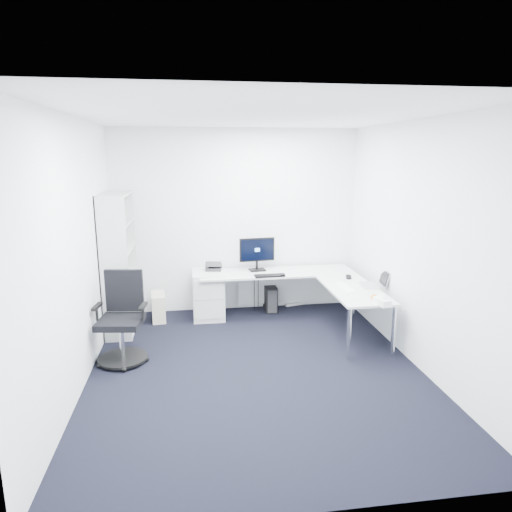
{
  "coord_description": "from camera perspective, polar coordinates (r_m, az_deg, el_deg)",
  "views": [
    {
      "loc": [
        -0.66,
        -4.6,
        2.33
      ],
      "look_at": [
        0.15,
        1.05,
        1.05
      ],
      "focal_mm": 32.0,
      "sensor_mm": 36.0,
      "label": 1
    }
  ],
  "objects": [
    {
      "name": "task_chair",
      "position": [
        5.39,
        -16.61,
        -7.58
      ],
      "size": [
        0.65,
        0.65,
        1.03
      ],
      "primitive_type": null,
      "rotation": [
        0.0,
        0.0,
        -0.14
      ],
      "color": "black",
      "rests_on": "ground"
    },
    {
      "name": "wall_right",
      "position": [
        5.31,
        19.63,
        1.25
      ],
      "size": [
        0.02,
        4.2,
        2.7
      ],
      "primitive_type": "cube",
      "color": "white",
      "rests_on": "ground"
    },
    {
      "name": "orange_fruit",
      "position": [
        5.52,
        14.54,
        -5.04
      ],
      "size": [
        0.07,
        0.07,
        0.07
      ],
      "primitive_type": "sphere",
      "color": "orange",
      "rests_on": "l_desk"
    },
    {
      "name": "ceiling",
      "position": [
        4.66,
        -0.0,
        17.19
      ],
      "size": [
        4.2,
        4.2,
        0.0
      ],
      "primitive_type": "plane",
      "color": "white"
    },
    {
      "name": "laptop",
      "position": [
        6.07,
        14.06,
        -2.68
      ],
      "size": [
        0.35,
        0.34,
        0.22
      ],
      "primitive_type": null,
      "rotation": [
        0.0,
        0.0,
        -0.13
      ],
      "color": "silver",
      "rests_on": "l_desk"
    },
    {
      "name": "bookshelf",
      "position": [
        6.29,
        -16.77,
        -0.85
      ],
      "size": [
        0.36,
        0.92,
        1.84
      ],
      "primitive_type": null,
      "color": "silver",
      "rests_on": "ground"
    },
    {
      "name": "black_keyboard",
      "position": [
        6.38,
        1.66,
        -2.47
      ],
      "size": [
        0.42,
        0.16,
        0.02
      ],
      "primitive_type": "cube",
      "rotation": [
        0.0,
        0.0,
        0.03
      ],
      "color": "black",
      "rests_on": "l_desk"
    },
    {
      "name": "desk_phone",
      "position": [
        6.65,
        -5.3,
        -1.3
      ],
      "size": [
        0.25,
        0.25,
        0.16
      ],
      "primitive_type": null,
      "rotation": [
        0.0,
        0.0,
        -0.16
      ],
      "color": "#2A292C",
      "rests_on": "l_desk"
    },
    {
      "name": "wall_back",
      "position": [
        6.8,
        -2.51,
        4.35
      ],
      "size": [
        3.6,
        0.02,
        2.7
      ],
      "primitive_type": "cube",
      "color": "white",
      "rests_on": "ground"
    },
    {
      "name": "black_pc_tower",
      "position": [
        6.97,
        1.78,
        -5.25
      ],
      "size": [
        0.17,
        0.39,
        0.38
      ],
      "primitive_type": "cube",
      "rotation": [
        0.0,
        0.0,
        -0.0
      ],
      "color": "black",
      "rests_on": "ground"
    },
    {
      "name": "wall_front",
      "position": [
        2.76,
        6.22,
        -8.25
      ],
      "size": [
        3.6,
        0.02,
        2.7
      ],
      "primitive_type": "cube",
      "color": "white",
      "rests_on": "ground"
    },
    {
      "name": "tissue_box",
      "position": [
        5.38,
        15.49,
        -5.54
      ],
      "size": [
        0.15,
        0.24,
        0.08
      ],
      "primitive_type": "cube",
      "rotation": [
        0.0,
        0.0,
        0.2
      ],
      "color": "white",
      "rests_on": "l_desk"
    },
    {
      "name": "power_strip",
      "position": [
        7.26,
        5.05,
        -5.94
      ],
      "size": [
        0.38,
        0.16,
        0.04
      ],
      "primitive_type": "cube",
      "rotation": [
        0.0,
        0.0,
        0.25
      ],
      "color": "white",
      "rests_on": "ground"
    },
    {
      "name": "white_keyboard",
      "position": [
        5.94,
        11.09,
        -3.91
      ],
      "size": [
        0.14,
        0.44,
        0.01
      ],
      "primitive_type": "cube",
      "rotation": [
        0.0,
        0.0,
        0.04
      ],
      "color": "white",
      "rests_on": "l_desk"
    },
    {
      "name": "wall_left",
      "position": [
        4.84,
        -21.61,
        0.05
      ],
      "size": [
        0.02,
        4.2,
        2.7
      ],
      "primitive_type": "cube",
      "color": "white",
      "rests_on": "ground"
    },
    {
      "name": "headphones",
      "position": [
        6.43,
        11.5,
        -2.5
      ],
      "size": [
        0.15,
        0.19,
        0.04
      ],
      "primitive_type": null,
      "rotation": [
        0.0,
        0.0,
        -0.3
      ],
      "color": "black",
      "rests_on": "l_desk"
    },
    {
      "name": "monitor",
      "position": [
        6.64,
        0.15,
        0.26
      ],
      "size": [
        0.54,
        0.23,
        0.5
      ],
      "primitive_type": null,
      "rotation": [
        0.0,
        0.0,
        0.12
      ],
      "color": "black",
      "rests_on": "l_desk"
    },
    {
      "name": "beige_pc_tower",
      "position": [
        6.7,
        -12.1,
        -6.23
      ],
      "size": [
        0.22,
        0.42,
        0.39
      ],
      "primitive_type": "cube",
      "rotation": [
        0.0,
        0.0,
        0.1
      ],
      "color": "beige",
      "rests_on": "ground"
    },
    {
      "name": "ground",
      "position": [
        5.2,
        -0.0,
        -14.0
      ],
      "size": [
        4.2,
        4.2,
        0.0
      ],
      "primitive_type": "plane",
      "color": "black"
    },
    {
      "name": "drawer_pedestal",
      "position": [
        6.66,
        -5.96,
        -4.82
      ],
      "size": [
        0.44,
        0.55,
        0.68
      ],
      "primitive_type": "cube",
      "color": "silver",
      "rests_on": "ground"
    },
    {
      "name": "mouse",
      "position": [
        6.41,
        3.32,
        -2.36
      ],
      "size": [
        0.06,
        0.1,
        0.03
      ],
      "primitive_type": "cube",
      "rotation": [
        0.0,
        0.0,
        0.03
      ],
      "color": "black",
      "rests_on": "l_desk"
    },
    {
      "name": "l_desk",
      "position": [
        6.44,
        3.1,
        -5.49
      ],
      "size": [
        2.25,
        1.26,
        0.66
      ],
      "primitive_type": null,
      "color": "silver",
      "rests_on": "ground"
    }
  ]
}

